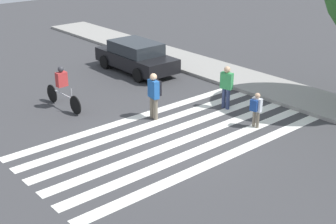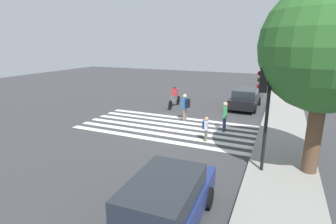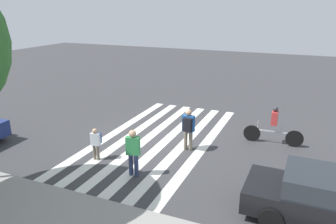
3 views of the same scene
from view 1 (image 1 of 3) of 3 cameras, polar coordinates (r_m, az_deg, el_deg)
The scene contains 8 objects.
ground_plane at distance 15.46m, azimuth 0.60°, elevation -3.05°, with size 60.00×60.00×0.00m, color #38383A.
sidewalk_curb at distance 19.81m, azimuth 14.34°, elevation 2.26°, with size 36.00×2.50×0.14m.
crosswalk_stripes at distance 15.46m, azimuth 0.60°, elevation -3.03°, with size 4.62×10.00×0.01m.
pedestrian_adult_tall_backpack at distance 16.54m, azimuth -1.68°, elevation 2.42°, with size 0.50×0.43×1.71m.
pedestrian_adult_yellow_jacket at distance 16.17m, azimuth 10.69°, elevation 0.54°, with size 0.36×0.31×1.25m.
pedestrian_child_with_backpack at distance 17.62m, azimuth 7.14°, elevation 3.30°, with size 0.50×0.31×1.66m.
cyclist_mid_street at distance 17.98m, azimuth -12.77°, elevation 3.08°, with size 2.42×0.41×1.65m.
car_parked_silver_sedan at distance 22.12m, azimuth -3.92°, elevation 6.78°, with size 4.41×2.01×1.43m.
Camera 1 is at (10.50, -9.24, 6.59)m, focal length 50.00 mm.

